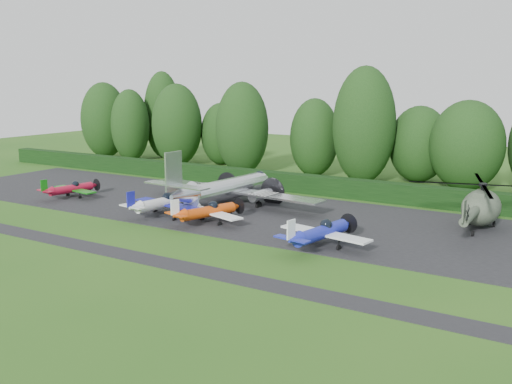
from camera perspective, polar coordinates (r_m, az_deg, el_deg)
The scene contains 20 objects.
ground at distance 47.07m, azimuth -9.63°, elevation -3.96°, with size 160.00×160.00×0.00m, color #285818.
apron at distance 54.77m, azimuth -2.79°, elevation -1.68°, with size 70.00×18.00×0.01m, color black.
taxiway_verge at distance 42.90m, azimuth -14.88°, elevation -5.67°, with size 70.00×2.00×0.00m, color black.
hedgerow at distance 63.99m, azimuth 2.72°, elevation 0.18°, with size 90.00×1.60×2.00m, color black.
transport_plane at distance 55.33m, azimuth -2.97°, elevation 0.31°, with size 19.76×15.15×6.33m.
light_plane_red at distance 62.64m, azimuth -17.98°, elevation 0.32°, with size 6.16×6.48×2.37m.
light_plane_white at distance 52.59m, azimuth -9.36°, elevation -1.07°, with size 7.23×7.60×2.78m.
light_plane_orange at distance 48.98m, azimuth -4.81°, elevation -1.94°, with size 6.81×7.17×2.62m.
light_plane_blue at distance 42.09m, azimuth 6.54°, elevation -4.02°, with size 7.34×7.72×2.82m.
helicopter at distance 50.63m, azimuth 21.60°, elevation -1.16°, with size 11.78×13.79×3.79m.
tree_1 at distance 68.78m, azimuth 10.75°, elevation 6.57°, with size 7.40×7.40×13.84m.
tree_2 at distance 71.29m, azimuth 15.99°, elevation 4.61°, with size 7.12×7.12×9.20m.
tree_3 at distance 82.95m, azimuth -7.90°, elevation 6.66°, with size 7.21×7.21×11.72m.
tree_4 at distance 74.14m, azimuth -1.40°, elevation 6.35°, with size 6.86×6.86×11.99m.
tree_6 at distance 88.94m, azimuth -12.47°, elevation 6.51°, with size 5.79×5.79×10.86m.
tree_7 at distance 73.17m, azimuth 5.85°, elevation 5.43°, with size 6.23×6.23×9.95m.
tree_8 at distance 94.00m, azimuth -14.92°, elevation 6.95°, with size 7.30×7.30×11.88m.
tree_10 at distance 83.29m, azimuth -3.51°, elevation 5.81°, with size 5.91×5.91×8.98m.
tree_11 at distance 67.31m, azimuth 20.34°, elevation 4.36°, with size 8.13×8.13×10.06m.
tree_12 at distance 91.66m, azimuth -9.31°, elevation 7.60°, with size 5.88×5.88×13.56m.
Camera 1 is at (29.96, -34.23, 12.08)m, focal length 40.00 mm.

